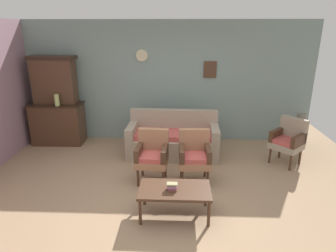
% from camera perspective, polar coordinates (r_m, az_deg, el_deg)
% --- Properties ---
extents(ground_plane, '(7.68, 7.68, 0.00)m').
position_cam_1_polar(ground_plane, '(4.71, -0.94, -14.02)').
color(ground_plane, '#997A5B').
extents(wall_back_with_decor, '(6.40, 0.09, 2.70)m').
position_cam_1_polar(wall_back_with_decor, '(6.69, 0.27, 8.50)').
color(wall_back_with_decor, gray).
rests_on(wall_back_with_decor, ground).
extents(side_cabinet, '(1.16, 0.55, 0.93)m').
position_cam_1_polar(side_cabinet, '(7.09, -20.57, 0.49)').
color(side_cabinet, '#472D1E').
rests_on(side_cabinet, ground).
extents(cabinet_upper_hutch, '(0.99, 0.38, 1.03)m').
position_cam_1_polar(cabinet_upper_hutch, '(6.94, -21.26, 8.43)').
color(cabinet_upper_hutch, '#472D1E').
rests_on(cabinet_upper_hutch, side_cabinet).
extents(vase_on_cabinet, '(0.11, 0.11, 0.25)m').
position_cam_1_polar(vase_on_cabinet, '(6.73, -20.83, 4.75)').
color(vase_on_cabinet, '#AAB86A').
rests_on(vase_on_cabinet, side_cabinet).
extents(floral_couch, '(1.86, 0.86, 0.90)m').
position_cam_1_polar(floral_couch, '(6.06, 0.99, -2.72)').
color(floral_couch, gray).
rests_on(floral_couch, ground).
extents(armchair_near_couch_end, '(0.55, 0.53, 0.90)m').
position_cam_1_polar(armchair_near_couch_end, '(5.01, -3.06, -5.43)').
color(armchair_near_couch_end, '#9E6B4C').
rests_on(armchair_near_couch_end, ground).
extents(armchair_near_cabinet, '(0.54, 0.51, 0.90)m').
position_cam_1_polar(armchair_near_cabinet, '(5.00, 5.16, -5.50)').
color(armchair_near_cabinet, '#9E6B4C').
rests_on(armchair_near_cabinet, ground).
extents(wingback_chair_by_fireplace, '(0.71, 0.71, 0.90)m').
position_cam_1_polar(wingback_chair_by_fireplace, '(6.08, 22.39, -2.40)').
color(wingback_chair_by_fireplace, gray).
rests_on(wingback_chair_by_fireplace, ground).
extents(coffee_table, '(1.00, 0.56, 0.42)m').
position_cam_1_polar(coffee_table, '(4.18, 1.32, -12.61)').
color(coffee_table, '#472D1E').
rests_on(coffee_table, ground).
extents(book_stack_on_table, '(0.15, 0.11, 0.10)m').
position_cam_1_polar(book_stack_on_table, '(4.11, 0.82, -11.67)').
color(book_stack_on_table, '#AE534A').
rests_on(book_stack_on_table, coffee_table).
extents(floor_vase_by_wall, '(0.20, 0.20, 0.79)m').
position_cam_1_polar(floor_vase_by_wall, '(6.98, 24.18, -0.91)').
color(floor_vase_by_wall, '#6A6657').
rests_on(floor_vase_by_wall, ground).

